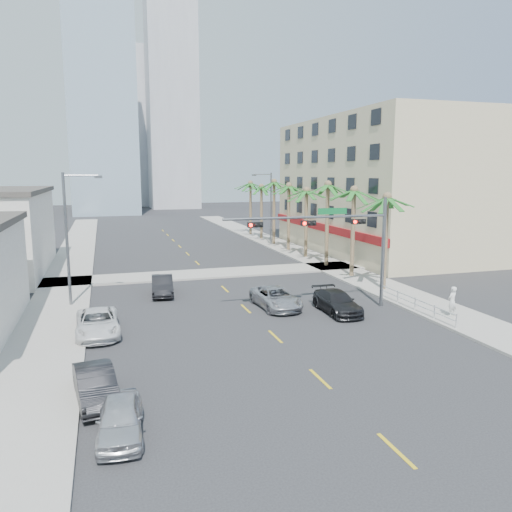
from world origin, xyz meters
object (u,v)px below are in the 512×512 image
Objects in this scene: car_lane_right at (337,302)px; traffic_signal_mast at (340,234)px; car_parked_far at (97,323)px; car_parked_mid at (96,385)px; car_lane_center at (276,298)px; car_parked_near at (120,419)px; car_lane_left at (162,285)px; pedestrian at (452,301)px.

traffic_signal_mast is at bearing 56.31° from car_lane_right.
car_parked_far is (-15.18, -0.76, -4.37)m from traffic_signal_mast.
car_parked_mid is 0.83× the size of car_lane_center.
car_parked_far reaches higher than car_parked_mid.
car_parked_far is at bearing -171.17° from car_lane_center.
car_parked_mid is 15.89m from car_lane_center.
car_lane_left is (3.69, 20.00, 0.07)m from car_parked_near.
pedestrian is at bearing 7.09° from car_parked_mid.
car_lane_right is at bearing -33.12° from car_lane_left.
car_lane_left is at bearing 142.67° from car_lane_right.
pedestrian reaches higher than car_parked_far.
car_parked_far is (0.00, 8.60, 0.01)m from car_parked_mid.
car_parked_near is 2.02× the size of pedestrian.
car_lane_right is at bearing 44.31° from car_parked_near.
car_parked_mid is at bearing -6.56° from pedestrian.
traffic_signal_mast is 19.47m from car_parked_near.
car_lane_center is at bearing -35.39° from car_lane_left.
car_parked_far reaches higher than car_lane_center.
car_lane_right is at bearing -36.71° from car_lane_center.
car_lane_center is (10.56, 14.11, 0.05)m from car_parked_near.
car_parked_near is 0.76× the size of car_parked_far.
car_lane_left is at bearing 60.27° from car_parked_far.
car_lane_left is 9.05m from car_lane_center.
car_parked_far is at bearing -178.12° from car_lane_right.
traffic_signal_mast is 15.82m from car_parked_far.
car_parked_far is 21.28m from pedestrian.
car_lane_center is at bearing 57.17° from car_parked_near.
car_parked_far is 1.04× the size of car_lane_right.
car_parked_near is 21.97m from pedestrian.
car_parked_near is 0.79× the size of car_lane_right.
car_lane_left is (4.53, 8.36, 0.02)m from car_parked_far.
car_lane_right is 7.06m from pedestrian.
car_lane_center is (6.87, -5.89, -0.02)m from car_lane_left.
car_parked_far is at bearing -113.26° from car_lane_left.
car_parked_far is 9.51m from car_lane_left.
car_parked_far is 1.00× the size of car_lane_center.
car_parked_near is at bearing -87.16° from car_parked_far.
car_lane_right is at bearing -124.69° from traffic_signal_mast.
car_parked_mid is at bearing -139.24° from car_lane_center.
car_parked_near is at bearing -138.68° from car_lane_right.
car_lane_left reaches higher than car_lane_center.
car_lane_left is at bearing 144.51° from traffic_signal_mast.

